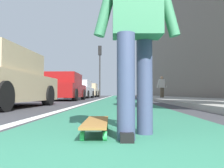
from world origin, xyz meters
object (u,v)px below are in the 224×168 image
(parked_car_far, at_px, (80,90))
(pedestrian_distant, at_px, (162,86))
(traffic_light, at_px, (100,62))
(parked_car_mid, at_px, (64,88))
(skater_person, at_px, (136,23))
(skateboard, at_px, (96,123))
(parked_car_end, at_px, (90,91))

(parked_car_far, xyz_separation_m, pedestrian_distant, (-4.55, -5.97, 0.14))
(parked_car_far, relative_size, traffic_light, 1.00)
(parked_car_mid, bearing_deg, skater_person, -163.49)
(skateboard, xyz_separation_m, traffic_light, (17.64, 1.42, 3.00))
(parked_car_mid, distance_m, pedestrian_distant, 6.14)
(skateboard, relative_size, parked_car_far, 0.19)
(skater_person, relative_size, parked_car_far, 0.37)
(parked_car_far, relative_size, pedestrian_distant, 3.00)
(parked_car_far, height_order, traffic_light, traffic_light)
(skateboard, distance_m, parked_car_mid, 10.92)
(skater_person, height_order, parked_car_mid, skater_person)
(skateboard, bearing_deg, parked_car_far, 10.01)
(skater_person, relative_size, traffic_light, 0.37)
(parked_car_mid, height_order, traffic_light, traffic_light)
(skater_person, bearing_deg, parked_car_far, 11.03)
(parked_car_far, height_order, pedestrian_distant, pedestrian_distant)
(skater_person, xyz_separation_m, parked_car_far, (17.37, 3.39, -0.23))
(skateboard, relative_size, parked_car_mid, 0.21)
(skater_person, distance_m, traffic_light, 18.01)
(parked_car_end, height_order, traffic_light, traffic_light)
(parked_car_end, distance_m, pedestrian_distant, 12.57)
(parked_car_end, bearing_deg, pedestrian_distant, -151.55)
(skateboard, height_order, pedestrian_distant, pedestrian_distant)
(parked_car_far, bearing_deg, skateboard, -169.99)
(skater_person, height_order, parked_car_end, skater_person)
(skater_person, relative_size, parked_car_end, 0.36)
(skateboard, xyz_separation_m, parked_car_mid, (10.53, 2.82, 0.61))
(skater_person, bearing_deg, parked_car_end, 8.11)
(parked_car_end, relative_size, traffic_light, 1.01)
(pedestrian_distant, bearing_deg, parked_car_end, 28.45)
(skateboard, bearing_deg, parked_car_end, 7.34)
(skater_person, bearing_deg, skateboard, 66.64)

